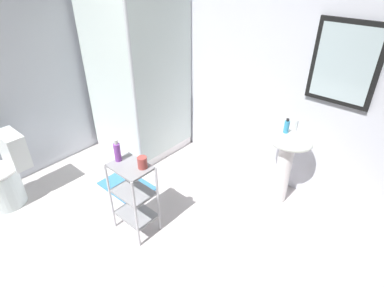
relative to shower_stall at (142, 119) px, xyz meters
The scene contains 12 objects.
ground_plane 1.77m from the shower_stall, 46.21° to the right, with size 4.20×4.20×0.02m, color silver.
wall_back 1.56m from the shower_stall, 27.30° to the left, with size 4.20×0.14×2.50m.
wall_left 1.61m from the shower_stall, 118.47° to the right, with size 0.10×4.20×2.50m, color silver.
shower_stall is the anchor object (origin of this frame).
pedestal_sink 1.87m from the shower_stall, ahead, with size 0.46×0.37×0.81m.
sink_faucet 1.93m from the shower_stall, 12.43° to the left, with size 0.03×0.03×0.10m, color silver.
toilet 1.65m from the shower_stall, 100.49° to the right, with size 0.37×0.49×0.76m.
storage_cart 1.42m from the shower_stall, 44.27° to the right, with size 0.38×0.28×0.74m.
hand_soap_bottle 1.87m from the shower_stall, ahead, with size 0.05×0.05×0.15m.
conditioner_bottle_purple 1.38m from the shower_stall, 48.83° to the right, with size 0.06×0.06×0.21m.
rinse_cup 1.49m from the shower_stall, 39.88° to the right, with size 0.08×0.08×0.10m, color #B24742.
bath_mat 0.92m from the shower_stall, 56.12° to the right, with size 0.60×0.40×0.02m, color teal.
Camera 1 is at (1.65, -1.04, 2.30)m, focal length 29.19 mm.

